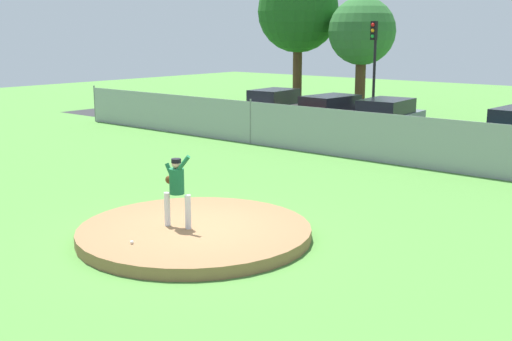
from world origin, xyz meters
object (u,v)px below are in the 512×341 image
parked_car_red (330,115)px  parked_car_silver (274,109)px  pitcher_youth (177,185)px  parked_car_slate (386,120)px  baseball (132,242)px  traffic_light_near (374,54)px

parked_car_red → parked_car_silver: parked_car_silver is taller
pitcher_youth → parked_car_slate: pitcher_youth is taller
parked_car_silver → baseball: bearing=-60.4°
baseball → parked_car_slate: 16.57m
pitcher_youth → traffic_light_near: bearing=107.7°
pitcher_youth → parked_car_red: size_ratio=0.34×
parked_car_slate → parked_car_silver: (-6.01, -0.03, 0.02)m
pitcher_youth → baseball: 1.65m
parked_car_red → pitcher_youth: bearing=-68.7°
parked_car_red → traffic_light_near: bearing=95.0°
pitcher_youth → parked_car_silver: size_ratio=0.38×
parked_car_silver → parked_car_slate: bearing=0.3°
parked_car_silver → traffic_light_near: bearing=53.5°
parked_car_red → baseball: bearing=-70.0°
baseball → parked_car_red: bearing=110.0°
pitcher_youth → baseball: size_ratio=22.13×
baseball → traffic_light_near: bearing=106.9°
parked_car_slate → parked_car_silver: size_ratio=1.04×
parked_car_slate → parked_car_silver: parked_car_silver is taller
traffic_light_near → pitcher_youth: bearing=-72.3°
parked_car_red → parked_car_slate: (2.59, 0.33, -0.00)m
parked_car_silver → traffic_light_near: (3.03, 4.09, 2.56)m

